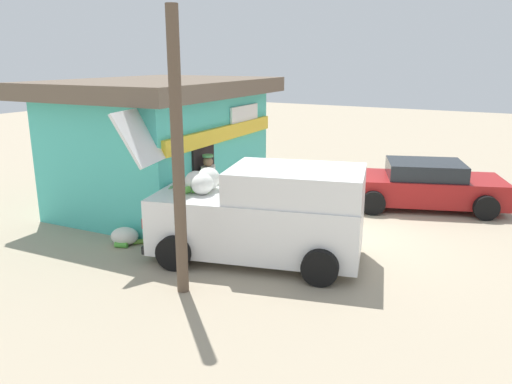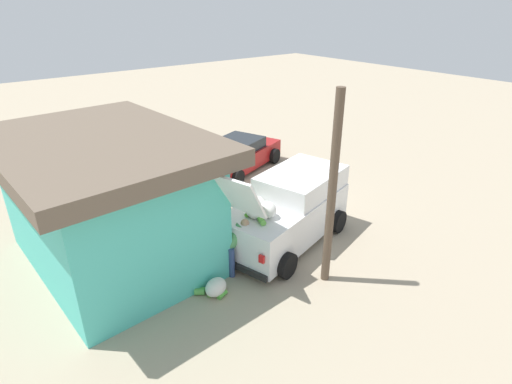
% 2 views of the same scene
% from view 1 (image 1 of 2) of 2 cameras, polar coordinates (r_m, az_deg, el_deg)
% --- Properties ---
extents(ground_plane, '(60.00, 60.00, 0.00)m').
position_cam_1_polar(ground_plane, '(11.68, 9.92, -4.64)').
color(ground_plane, tan).
extents(storefront_bar, '(6.34, 4.77, 3.35)m').
position_cam_1_polar(storefront_bar, '(13.64, -10.58, 5.74)').
color(storefront_bar, '#4CC6B7').
rests_on(storefront_bar, ground_plane).
extents(delivery_van, '(2.93, 4.95, 2.91)m').
position_cam_1_polar(delivery_van, '(9.80, 0.82, -2.41)').
color(delivery_van, white).
rests_on(delivery_van, ground_plane).
extents(parked_sedan, '(3.09, 4.36, 1.24)m').
position_cam_1_polar(parked_sedan, '(14.10, 18.60, 0.73)').
color(parked_sedan, maroon).
rests_on(parked_sedan, ground_plane).
extents(vendor_standing, '(0.57, 0.36, 1.74)m').
position_cam_1_polar(vendor_standing, '(11.74, -5.44, 0.72)').
color(vendor_standing, '#4C4C51').
rests_on(vendor_standing, ground_plane).
extents(customer_bending, '(0.59, 0.72, 1.41)m').
position_cam_1_polar(customer_bending, '(10.69, -9.80, -1.72)').
color(customer_bending, navy).
rests_on(customer_bending, ground_plane).
extents(unloaded_banana_pile, '(0.73, 0.83, 0.39)m').
position_cam_1_polar(unloaded_banana_pile, '(11.16, -14.75, -4.94)').
color(unloaded_banana_pile, silver).
rests_on(unloaded_banana_pile, ground_plane).
extents(paint_bucket, '(0.30, 0.30, 0.37)m').
position_cam_1_polar(paint_bucket, '(14.20, 1.12, -0.07)').
color(paint_bucket, '#BF3F33').
rests_on(paint_bucket, ground_plane).
extents(utility_pole, '(0.20, 0.20, 4.69)m').
position_cam_1_polar(utility_pole, '(8.15, -8.91, 3.90)').
color(utility_pole, brown).
rests_on(utility_pole, ground_plane).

